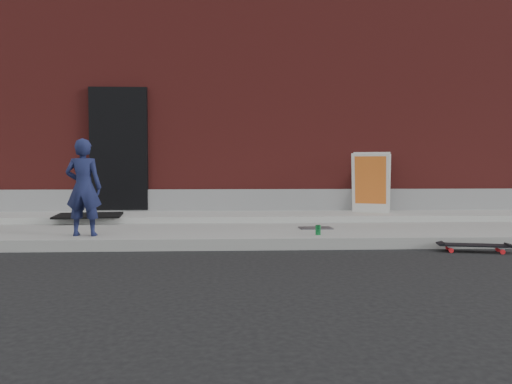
{
  "coord_description": "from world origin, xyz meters",
  "views": [
    {
      "loc": [
        -0.51,
        -6.35,
        1.09
      ],
      "look_at": [
        -0.17,
        0.8,
        0.71
      ],
      "focal_mm": 35.0,
      "sensor_mm": 36.0,
      "label": 1
    }
  ],
  "objects": [
    {
      "name": "pizza_sign",
      "position": [
        2.0,
        2.58,
        0.79
      ],
      "size": [
        0.87,
        0.95,
        1.09
      ],
      "color": "silver",
      "rests_on": "apron"
    },
    {
      "name": "ground",
      "position": [
        0.0,
        0.0,
        0.0
      ],
      "size": [
        80.0,
        80.0,
        0.0
      ],
      "primitive_type": "plane",
      "color": "black",
      "rests_on": "ground"
    },
    {
      "name": "soda_can",
      "position": [
        0.65,
        0.34,
        0.22
      ],
      "size": [
        0.08,
        0.08,
        0.13
      ],
      "primitive_type": "cylinder",
      "rotation": [
        0.0,
        0.0,
        -0.18
      ],
      "color": "#197E3A",
      "rests_on": "sidewalk"
    },
    {
      "name": "skateboard",
      "position": [
        2.54,
        -0.25,
        0.08
      ],
      "size": [
        0.9,
        0.41,
        0.1
      ],
      "color": "red",
      "rests_on": "ground"
    },
    {
      "name": "building",
      "position": [
        -0.0,
        6.99,
        2.5
      ],
      "size": [
        20.0,
        8.1,
        5.0
      ],
      "color": "maroon",
      "rests_on": "ground"
    },
    {
      "name": "apron",
      "position": [
        0.0,
        2.4,
        0.2
      ],
      "size": [
        20.0,
        1.2,
        0.1
      ],
      "primitive_type": "cube",
      "color": "gray",
      "rests_on": "sidewalk"
    },
    {
      "name": "child",
      "position": [
        -2.5,
        0.4,
        0.8
      ],
      "size": [
        0.48,
        0.32,
        1.3
      ],
      "primitive_type": "imported",
      "rotation": [
        0.0,
        0.0,
        3.12
      ],
      "color": "#171C41",
      "rests_on": "sidewalk"
    },
    {
      "name": "utility_plate",
      "position": [
        0.73,
        1.03,
        0.16
      ],
      "size": [
        0.49,
        0.33,
        0.01
      ],
      "primitive_type": "cube",
      "rotation": [
        0.0,
        0.0,
        0.05
      ],
      "color": "#4C4C50",
      "rests_on": "sidewalk"
    },
    {
      "name": "doormat",
      "position": [
        -2.9,
        2.03,
        0.26
      ],
      "size": [
        1.15,
        0.98,
        0.03
      ],
      "primitive_type": "cube",
      "rotation": [
        0.0,
        0.0,
        0.14
      ],
      "color": "black",
      "rests_on": "apron"
    },
    {
      "name": "sidewalk",
      "position": [
        0.0,
        1.5,
        0.07
      ],
      "size": [
        20.0,
        3.0,
        0.15
      ],
      "primitive_type": "cube",
      "color": "gray",
      "rests_on": "ground"
    }
  ]
}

